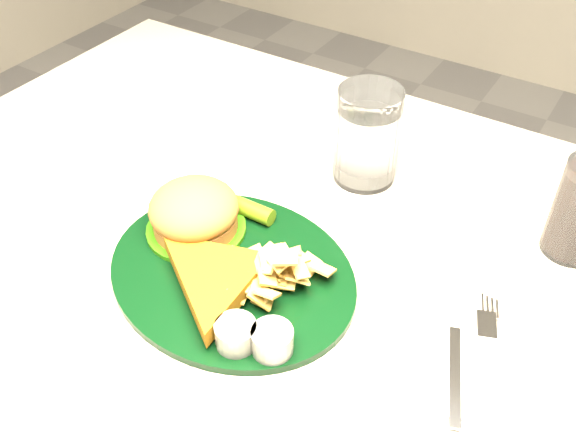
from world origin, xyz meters
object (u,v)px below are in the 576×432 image
(dinner_plate, at_px, (230,254))
(fork_napkin, at_px, (458,368))
(table, at_px, (303,428))
(water_glass, at_px, (367,136))

(dinner_plate, relative_size, fork_napkin, 1.95)
(dinner_plate, bearing_deg, fork_napkin, 12.14)
(table, distance_m, dinner_plate, 0.42)
(water_glass, relative_size, fork_napkin, 0.85)
(table, xyz_separation_m, water_glass, (-0.01, 0.17, 0.44))
(table, height_order, fork_napkin, fork_napkin)
(water_glass, xyz_separation_m, fork_napkin, (0.22, -0.23, -0.06))
(table, relative_size, fork_napkin, 7.87)
(dinner_plate, height_order, fork_napkin, dinner_plate)
(table, bearing_deg, water_glass, 94.94)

